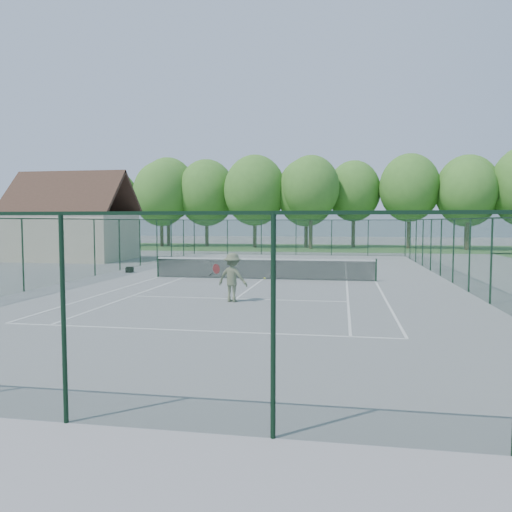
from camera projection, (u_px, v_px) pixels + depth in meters
name	position (u px, v px, depth m)	size (l,w,h in m)	color
ground	(263.00, 279.00, 24.86)	(140.00, 140.00, 0.00)	gray
grass_far	(306.00, 248.00, 54.34)	(80.00, 16.00, 0.01)	#467A36
court_lines	(263.00, 279.00, 24.86)	(11.05, 23.85, 0.01)	white
tennis_net	(263.00, 268.00, 24.82)	(11.08, 0.08, 1.10)	black
fence_enclosure	(263.00, 248.00, 24.75)	(18.05, 36.05, 3.02)	#1A3823
utility_building	(72.00, 218.00, 37.19)	(8.60, 6.27, 6.63)	beige
tree_line_far	(306.00, 192.00, 53.93)	(39.40, 6.40, 9.70)	#483A26
sports_bag_a	(130.00, 270.00, 28.21)	(0.40, 0.24, 0.32)	black
sports_bag_b	(129.00, 270.00, 28.04)	(0.35, 0.21, 0.27)	black
tennis_player	(232.00, 277.00, 17.88)	(2.00, 0.97, 1.75)	#63664B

